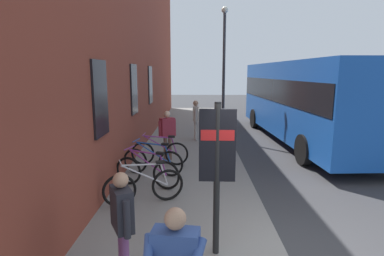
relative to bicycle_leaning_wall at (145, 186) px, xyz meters
name	(u,v)px	position (x,y,z in m)	size (l,w,h in m)	color
ground	(266,158)	(4.13, -3.57, -0.51)	(60.00, 60.00, 0.00)	#38383A
sidewalk_pavement	(189,143)	(6.13, -0.82, -0.45)	(24.00, 3.50, 0.12)	gray
station_facade	(141,31)	(7.12, 1.23, 4.15)	(22.00, 0.65, 9.33)	brown
bicycle_leaning_wall	(145,186)	(0.00, 0.00, 0.00)	(0.72, 1.68, 0.97)	black
bicycle_nearest_sign	(147,172)	(0.99, 0.10, 0.00)	(0.70, 1.69, 0.97)	black
bicycle_beside_lamp	(153,161)	(1.90, 0.09, 0.00)	(0.59, 1.73, 0.97)	black
bicycle_mid_rack	(160,153)	(2.82, 0.00, 0.00)	(0.48, 1.77, 0.97)	black
transit_info_sign	(217,155)	(-1.83, -1.44, 1.21)	(0.10, 0.55, 2.40)	black
city_bus	(303,97)	(6.69, -5.57, 1.41)	(10.61, 3.07, 3.35)	#1951B2
pedestrian_near_bus	(196,116)	(6.40, -1.08, 0.63)	(0.63, 0.24, 1.67)	#B2A599
pedestrian_crossing_street	(167,130)	(3.35, -0.18, 0.60)	(0.45, 0.53, 1.61)	brown
pedestrian_by_facade	(122,216)	(-2.49, -0.14, 0.56)	(0.54, 0.40, 1.55)	#723F72
street_lamp	(224,62)	(7.05, -2.27, 2.85)	(0.28, 0.28, 5.50)	#333338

